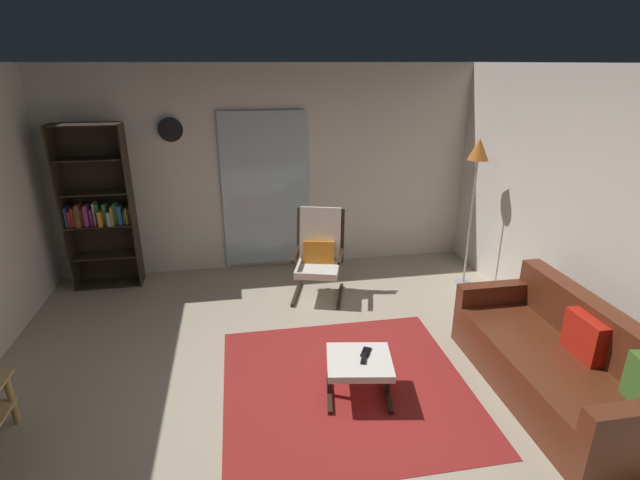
{
  "coord_description": "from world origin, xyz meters",
  "views": [
    {
      "loc": [
        -0.37,
        -3.13,
        2.61
      ],
      "look_at": [
        0.35,
        0.99,
        1.03
      ],
      "focal_mm": 26.66,
      "sensor_mm": 36.0,
      "label": 1
    }
  ],
  "objects_px": {
    "ottoman": "(359,366)",
    "tv_remote": "(364,359)",
    "leather_sofa": "(560,364)",
    "floor_lamp_by_shelf": "(477,162)",
    "cell_phone": "(366,352)",
    "wall_clock": "(170,130)",
    "lounge_armchair": "(319,251)",
    "bookshelf_near_tv": "(99,209)"
  },
  "relations": [
    {
      "from": "tv_remote",
      "to": "cell_phone",
      "type": "distance_m",
      "value": 0.1
    },
    {
      "from": "bookshelf_near_tv",
      "to": "ottoman",
      "type": "distance_m",
      "value": 3.7
    },
    {
      "from": "leather_sofa",
      "to": "lounge_armchair",
      "type": "bearing_deg",
      "value": 126.67
    },
    {
      "from": "bookshelf_near_tv",
      "to": "leather_sofa",
      "type": "bearing_deg",
      "value": -34.82
    },
    {
      "from": "cell_phone",
      "to": "ottoman",
      "type": "bearing_deg",
      "value": -106.6
    },
    {
      "from": "tv_remote",
      "to": "cell_phone",
      "type": "relative_size",
      "value": 1.03
    },
    {
      "from": "lounge_armchair",
      "to": "wall_clock",
      "type": "bearing_deg",
      "value": 151.11
    },
    {
      "from": "bookshelf_near_tv",
      "to": "leather_sofa",
      "type": "height_order",
      "value": "bookshelf_near_tv"
    },
    {
      "from": "cell_phone",
      "to": "wall_clock",
      "type": "bearing_deg",
      "value": 150.26
    },
    {
      "from": "bookshelf_near_tv",
      "to": "floor_lamp_by_shelf",
      "type": "bearing_deg",
      "value": -10.15
    },
    {
      "from": "wall_clock",
      "to": "tv_remote",
      "type": "bearing_deg",
      "value": -59.54
    },
    {
      "from": "wall_clock",
      "to": "leather_sofa",
      "type": "bearing_deg",
      "value": -43.41
    },
    {
      "from": "leather_sofa",
      "to": "cell_phone",
      "type": "xyz_separation_m",
      "value": [
        -1.55,
        0.34,
        0.07
      ]
    },
    {
      "from": "ottoman",
      "to": "cell_phone",
      "type": "relative_size",
      "value": 4.23
    },
    {
      "from": "lounge_armchair",
      "to": "cell_phone",
      "type": "relative_size",
      "value": 7.3
    },
    {
      "from": "leather_sofa",
      "to": "cell_phone",
      "type": "relative_size",
      "value": 13.6
    },
    {
      "from": "ottoman",
      "to": "wall_clock",
      "type": "height_order",
      "value": "wall_clock"
    },
    {
      "from": "leather_sofa",
      "to": "tv_remote",
      "type": "relative_size",
      "value": 13.22
    },
    {
      "from": "cell_phone",
      "to": "wall_clock",
      "type": "height_order",
      "value": "wall_clock"
    },
    {
      "from": "leather_sofa",
      "to": "cell_phone",
      "type": "bearing_deg",
      "value": 167.63
    },
    {
      "from": "leather_sofa",
      "to": "lounge_armchair",
      "type": "height_order",
      "value": "lounge_armchair"
    },
    {
      "from": "lounge_armchair",
      "to": "cell_phone",
      "type": "xyz_separation_m",
      "value": [
        0.07,
        -1.84,
        -0.17
      ]
    },
    {
      "from": "leather_sofa",
      "to": "ottoman",
      "type": "bearing_deg",
      "value": 170.75
    },
    {
      "from": "tv_remote",
      "to": "cell_phone",
      "type": "bearing_deg",
      "value": 85.31
    },
    {
      "from": "bookshelf_near_tv",
      "to": "ottoman",
      "type": "relative_size",
      "value": 3.33
    },
    {
      "from": "bookshelf_near_tv",
      "to": "cell_phone",
      "type": "height_order",
      "value": "bookshelf_near_tv"
    },
    {
      "from": "lounge_armchair",
      "to": "cell_phone",
      "type": "height_order",
      "value": "lounge_armchair"
    },
    {
      "from": "lounge_armchair",
      "to": "cell_phone",
      "type": "distance_m",
      "value": 1.85
    },
    {
      "from": "ottoman",
      "to": "wall_clock",
      "type": "xyz_separation_m",
      "value": [
        -1.63,
        2.82,
        1.55
      ]
    },
    {
      "from": "lounge_armchair",
      "to": "ottoman",
      "type": "distance_m",
      "value": 1.93
    },
    {
      "from": "wall_clock",
      "to": "cell_phone",
      "type": "bearing_deg",
      "value": -58.08
    },
    {
      "from": "ottoman",
      "to": "floor_lamp_by_shelf",
      "type": "relative_size",
      "value": 0.33
    },
    {
      "from": "bookshelf_near_tv",
      "to": "lounge_armchair",
      "type": "height_order",
      "value": "bookshelf_near_tv"
    },
    {
      "from": "floor_lamp_by_shelf",
      "to": "lounge_armchair",
      "type": "bearing_deg",
      "value": 177.74
    },
    {
      "from": "cell_phone",
      "to": "floor_lamp_by_shelf",
      "type": "xyz_separation_m",
      "value": [
        1.75,
        1.77,
        1.16
      ]
    },
    {
      "from": "ottoman",
      "to": "tv_remote",
      "type": "relative_size",
      "value": 4.11
    },
    {
      "from": "ottoman",
      "to": "tv_remote",
      "type": "bearing_deg",
      "value": -24.43
    },
    {
      "from": "leather_sofa",
      "to": "ottoman",
      "type": "height_order",
      "value": "leather_sofa"
    },
    {
      "from": "floor_lamp_by_shelf",
      "to": "wall_clock",
      "type": "distance_m",
      "value": 3.61
    },
    {
      "from": "cell_phone",
      "to": "floor_lamp_by_shelf",
      "type": "distance_m",
      "value": 2.75
    },
    {
      "from": "bookshelf_near_tv",
      "to": "leather_sofa",
      "type": "xyz_separation_m",
      "value": [
        4.15,
        -2.89,
        -0.67
      ]
    },
    {
      "from": "leather_sofa",
      "to": "floor_lamp_by_shelf",
      "type": "bearing_deg",
      "value": 84.56
    }
  ]
}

